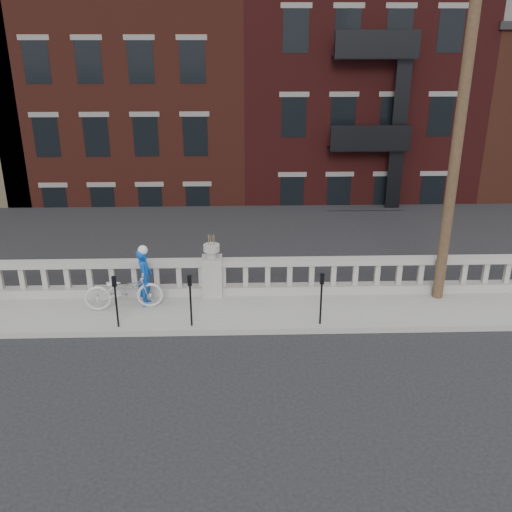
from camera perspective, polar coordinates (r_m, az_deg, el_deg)
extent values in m
plane|color=black|center=(12.60, -5.05, -12.21)|extent=(120.00, 120.00, 0.00)
cube|color=gray|center=(15.14, -4.47, -5.62)|extent=(32.00, 2.20, 0.15)
cube|color=gray|center=(15.90, -4.34, -3.40)|extent=(28.00, 0.34, 0.25)
cube|color=gray|center=(15.57, -4.43, -0.66)|extent=(28.00, 0.34, 0.16)
cube|color=gray|center=(15.73, -4.39, -2.00)|extent=(0.55, 0.55, 1.10)
cylinder|color=gray|center=(15.48, -4.45, 0.20)|extent=(0.24, 0.24, 0.20)
cylinder|color=gray|center=(15.41, -4.47, 0.82)|extent=(0.44, 0.44, 0.18)
cube|color=#605E59|center=(17.52, -4.04, -10.93)|extent=(36.00, 0.50, 5.15)
cube|color=black|center=(38.40, -2.78, 3.10)|extent=(80.00, 44.00, 0.50)
cube|color=#595651|center=(21.55, -8.96, -6.23)|extent=(16.00, 7.00, 4.00)
cube|color=#461B14|center=(31.16, -10.75, 12.12)|extent=(10.00, 14.00, 14.00)
cube|color=#3A1010|center=(31.12, 8.20, 13.66)|extent=(10.00, 14.00, 15.50)
cylinder|color=#422D1E|center=(15.16, 19.85, 13.44)|extent=(0.28, 0.28, 10.00)
cylinder|color=black|center=(14.40, -13.77, -4.95)|extent=(0.05, 0.05, 1.10)
cube|color=black|center=(14.12, -14.01, -2.48)|extent=(0.10, 0.08, 0.26)
cube|color=black|center=(14.06, -14.06, -2.40)|extent=(0.06, 0.01, 0.08)
cylinder|color=black|center=(14.13, -6.53, -4.96)|extent=(0.05, 0.05, 1.10)
cube|color=black|center=(13.84, -6.65, -2.44)|extent=(0.10, 0.08, 0.26)
cube|color=black|center=(13.78, -6.67, -2.37)|extent=(0.06, 0.01, 0.08)
cylinder|color=black|center=(14.22, 6.50, -4.78)|extent=(0.05, 0.05, 1.10)
cube|color=black|center=(13.93, 6.62, -2.28)|extent=(0.10, 0.08, 0.26)
cube|color=black|center=(13.87, 6.65, -2.21)|extent=(0.06, 0.01, 0.08)
imported|color=beige|center=(15.30, -13.11, -3.32)|extent=(2.10, 0.95, 1.06)
imported|color=#0B44AD|center=(15.31, -11.05, -2.09)|extent=(0.42, 0.60, 1.57)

